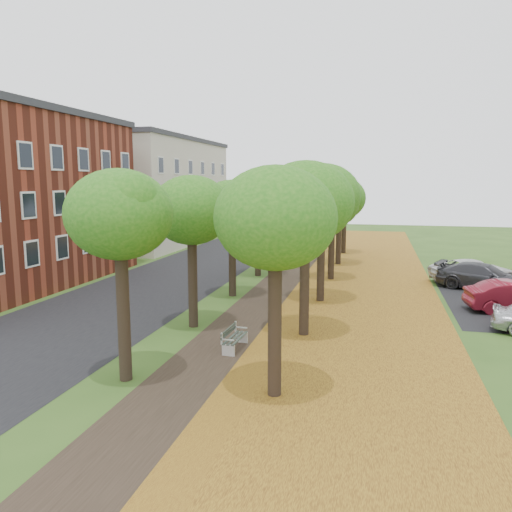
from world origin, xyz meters
The scene contains 10 objects.
ground centered at (0.00, 0.00, 0.00)m, with size 120.00×120.00×0.00m, color #2D4C19.
street_asphalt centered at (-7.50, 15.00, 0.00)m, with size 8.00×70.00×0.01m, color black.
footpath centered at (0.00, 15.00, 0.00)m, with size 3.20×70.00×0.01m, color black.
leaf_verge centered at (5.00, 15.00, 0.01)m, with size 7.50×70.00×0.01m, color #A8791F.
tree_row_west centered at (-2.20, 15.00, 4.96)m, with size 3.53×33.53×6.51m.
tree_row_east centered at (2.60, 15.00, 4.96)m, with size 3.53×33.53×6.51m.
building_cream centered at (-17.00, 33.00, 5.21)m, with size 10.30×20.30×10.40m.
bench centered at (0.31, 3.60, 0.43)m, with size 0.58×1.75×0.82m.
car_grey centered at (11.45, 16.90, 0.76)m, with size 2.12×5.21×1.51m, color #313136.
car_white centered at (11.31, 18.68, 0.74)m, with size 2.45×5.30×1.47m, color silver.
Camera 1 is at (5.36, -13.65, 6.24)m, focal length 35.00 mm.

